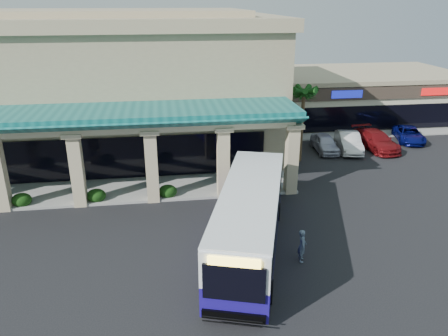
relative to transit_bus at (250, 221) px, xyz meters
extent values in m
plane|color=black|center=(-1.89, 1.49, -1.70)|extent=(110.00, 110.00, 0.00)
imported|color=slate|center=(2.36, -1.33, -0.85)|extent=(0.55, 0.70, 1.70)
imported|color=#B3B3C6|center=(9.43, 14.50, -0.99)|extent=(1.91, 4.26, 1.42)
imported|color=silver|center=(11.48, 14.33, -0.91)|extent=(2.63, 5.03, 1.58)
imported|color=maroon|center=(13.98, 14.44, -0.92)|extent=(2.74, 5.57, 1.56)
imported|color=#080D61|center=(17.99, 16.09, -1.05)|extent=(3.34, 5.08, 1.30)
camera|label=1|loc=(-4.08, -19.07, 10.36)|focal=35.00mm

